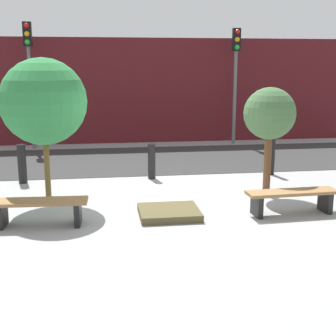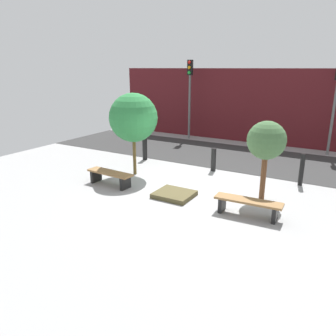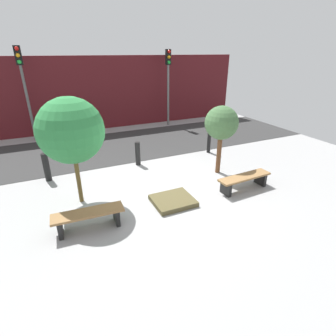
{
  "view_description": "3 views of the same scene",
  "coord_description": "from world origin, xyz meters",
  "px_view_note": "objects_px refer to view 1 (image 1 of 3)",
  "views": [
    {
      "loc": [
        -1.23,
        -9.15,
        2.81
      ],
      "look_at": [
        0.05,
        -0.24,
        0.83
      ],
      "focal_mm": 50.0,
      "sensor_mm": 36.0,
      "label": 1
    },
    {
      "loc": [
        4.58,
        -8.91,
        3.8
      ],
      "look_at": [
        -0.29,
        -0.63,
        0.84
      ],
      "focal_mm": 35.0,
      "sensor_mm": 36.0,
      "label": 2
    },
    {
      "loc": [
        -2.83,
        -6.52,
        3.97
      ],
      "look_at": [
        -0.12,
        -0.67,
        1.08
      ],
      "focal_mm": 28.0,
      "sensor_mm": 36.0,
      "label": 3
    }
  ],
  "objects_px": {
    "bench_left": "(40,207)",
    "planter_bed": "(169,212)",
    "bench_right": "(292,197)",
    "tree_behind_left_bench": "(43,102)",
    "tree_behind_right_bench": "(270,115)",
    "bollard_center": "(272,154)",
    "traffic_light_mid_west": "(236,66)",
    "traffic_light_west": "(29,63)",
    "bollard_far_left": "(22,164)",
    "bollard_left": "(152,161)"
  },
  "relations": [
    {
      "from": "bollard_center",
      "to": "traffic_light_west",
      "type": "relative_size",
      "value": 0.26
    },
    {
      "from": "bench_left",
      "to": "traffic_light_mid_west",
      "type": "height_order",
      "value": "traffic_light_mid_west"
    },
    {
      "from": "bench_right",
      "to": "tree_behind_right_bench",
      "type": "height_order",
      "value": "tree_behind_right_bench"
    },
    {
      "from": "bollard_left",
      "to": "bench_left",
      "type": "bearing_deg",
      "value": -126.03
    },
    {
      "from": "bollard_far_left",
      "to": "bench_left",
      "type": "bearing_deg",
      "value": -76.1
    },
    {
      "from": "bench_left",
      "to": "tree_behind_right_bench",
      "type": "bearing_deg",
      "value": 19.48
    },
    {
      "from": "traffic_light_west",
      "to": "traffic_light_mid_west",
      "type": "bearing_deg",
      "value": -0.0
    },
    {
      "from": "tree_behind_right_bench",
      "to": "bollard_left",
      "type": "xyz_separation_m",
      "value": [
        -2.35,
        1.83,
        -1.32
      ]
    },
    {
      "from": "tree_behind_right_bench",
      "to": "traffic_light_west",
      "type": "relative_size",
      "value": 0.56
    },
    {
      "from": "bench_right",
      "to": "traffic_light_mid_west",
      "type": "xyz_separation_m",
      "value": [
        1.17,
        8.11,
        2.45
      ]
    },
    {
      "from": "tree_behind_right_bench",
      "to": "traffic_light_mid_west",
      "type": "bearing_deg",
      "value": 80.08
    },
    {
      "from": "bollard_far_left",
      "to": "traffic_light_mid_west",
      "type": "height_order",
      "value": "traffic_light_mid_west"
    },
    {
      "from": "bench_right",
      "to": "tree_behind_left_bench",
      "type": "xyz_separation_m",
      "value": [
        -4.71,
        1.4,
        1.76
      ]
    },
    {
      "from": "planter_bed",
      "to": "traffic_light_west",
      "type": "distance_m",
      "value": 9.1
    },
    {
      "from": "bench_right",
      "to": "tree_behind_left_bench",
      "type": "distance_m",
      "value": 5.22
    },
    {
      "from": "bench_left",
      "to": "bench_right",
      "type": "bearing_deg",
      "value": 2.89
    },
    {
      "from": "bench_right",
      "to": "bench_left",
      "type": "bearing_deg",
      "value": 177.11
    },
    {
      "from": "tree_behind_right_bench",
      "to": "traffic_light_west",
      "type": "height_order",
      "value": "traffic_light_west"
    },
    {
      "from": "bench_left",
      "to": "planter_bed",
      "type": "bearing_deg",
      "value": 7.74
    },
    {
      "from": "tree_behind_left_bench",
      "to": "bollard_left",
      "type": "xyz_separation_m",
      "value": [
        2.35,
        1.83,
        -1.65
      ]
    },
    {
      "from": "tree_behind_left_bench",
      "to": "bollard_far_left",
      "type": "distance_m",
      "value": 2.57
    },
    {
      "from": "bench_left",
      "to": "tree_behind_right_bench",
      "type": "relative_size",
      "value": 0.72
    },
    {
      "from": "planter_bed",
      "to": "bollard_left",
      "type": "height_order",
      "value": "bollard_left"
    },
    {
      "from": "bench_left",
      "to": "bollard_left",
      "type": "distance_m",
      "value": 4.0
    },
    {
      "from": "tree_behind_right_bench",
      "to": "bollard_far_left",
      "type": "relative_size",
      "value": 2.48
    },
    {
      "from": "tree_behind_left_bench",
      "to": "traffic_light_west",
      "type": "bearing_deg",
      "value": 99.92
    },
    {
      "from": "tree_behind_right_bench",
      "to": "traffic_light_mid_west",
      "type": "xyz_separation_m",
      "value": [
        1.17,
        6.71,
        1.02
      ]
    },
    {
      "from": "bench_left",
      "to": "tree_behind_right_bench",
      "type": "height_order",
      "value": "tree_behind_right_bench"
    },
    {
      "from": "planter_bed",
      "to": "traffic_light_mid_west",
      "type": "bearing_deg",
      "value": 65.97
    },
    {
      "from": "tree_behind_left_bench",
      "to": "bollard_center",
      "type": "relative_size",
      "value": 2.71
    },
    {
      "from": "bollard_far_left",
      "to": "traffic_light_mid_west",
      "type": "xyz_separation_m",
      "value": [
        6.68,
        4.88,
        2.31
      ]
    },
    {
      "from": "planter_bed",
      "to": "tree_behind_left_bench",
      "type": "height_order",
      "value": "tree_behind_left_bench"
    },
    {
      "from": "planter_bed",
      "to": "bollard_center",
      "type": "height_order",
      "value": "bollard_center"
    },
    {
      "from": "traffic_light_mid_west",
      "to": "tree_behind_left_bench",
      "type": "bearing_deg",
      "value": -131.24
    },
    {
      "from": "bench_left",
      "to": "tree_behind_right_bench",
      "type": "xyz_separation_m",
      "value": [
        4.71,
        1.4,
        1.43
      ]
    },
    {
      "from": "bollard_center",
      "to": "bollard_left",
      "type": "bearing_deg",
      "value": 180.0
    },
    {
      "from": "planter_bed",
      "to": "tree_behind_right_bench",
      "type": "relative_size",
      "value": 0.48
    },
    {
      "from": "bollard_far_left",
      "to": "traffic_light_west",
      "type": "height_order",
      "value": "traffic_light_west"
    },
    {
      "from": "tree_behind_right_bench",
      "to": "bollard_far_left",
      "type": "height_order",
      "value": "tree_behind_right_bench"
    },
    {
      "from": "tree_behind_left_bench",
      "to": "bollard_left",
      "type": "distance_m",
      "value": 3.41
    },
    {
      "from": "planter_bed",
      "to": "traffic_light_mid_west",
      "type": "xyz_separation_m",
      "value": [
        3.53,
        7.91,
        2.72
      ]
    },
    {
      "from": "bollard_far_left",
      "to": "bollard_left",
      "type": "height_order",
      "value": "bollard_far_left"
    },
    {
      "from": "bollard_far_left",
      "to": "bollard_center",
      "type": "height_order",
      "value": "bollard_center"
    },
    {
      "from": "traffic_light_mid_west",
      "to": "bollard_center",
      "type": "bearing_deg",
      "value": -94.36
    },
    {
      "from": "bollard_far_left",
      "to": "traffic_light_mid_west",
      "type": "distance_m",
      "value": 8.59
    },
    {
      "from": "bench_right",
      "to": "bollard_center",
      "type": "distance_m",
      "value": 3.34
    },
    {
      "from": "bollard_far_left",
      "to": "traffic_light_mid_west",
      "type": "relative_size",
      "value": 0.23
    },
    {
      "from": "tree_behind_right_bench",
      "to": "planter_bed",
      "type": "bearing_deg",
      "value": -152.93
    },
    {
      "from": "tree_behind_left_bench",
      "to": "bollard_center",
      "type": "height_order",
      "value": "tree_behind_left_bench"
    },
    {
      "from": "bollard_left",
      "to": "tree_behind_right_bench",
      "type": "bearing_deg",
      "value": -37.92
    }
  ]
}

